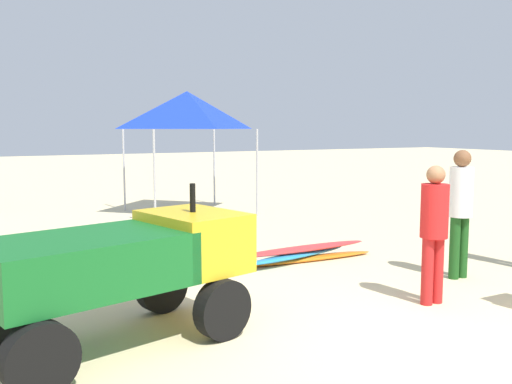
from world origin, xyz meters
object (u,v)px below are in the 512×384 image
object	(u,v)px
traffic_cone_near	(137,232)
popup_canopy	(187,110)
utility_cart	(125,263)
lifeguard_near_right	(461,205)
lifeguard_far_right	(434,225)
surfboard_pile	(302,254)

from	to	relation	value
traffic_cone_near	popup_canopy	bearing A→B (deg)	55.92
utility_cart	lifeguard_near_right	size ratio (longest dim) A/B	1.56
lifeguard_far_right	traffic_cone_near	size ratio (longest dim) A/B	3.06
lifeguard_near_right	traffic_cone_near	distance (m)	5.32
surfboard_pile	traffic_cone_near	bearing A→B (deg)	131.17
popup_canopy	traffic_cone_near	distance (m)	4.54
lifeguard_far_right	traffic_cone_near	bearing A→B (deg)	114.85
surfboard_pile	popup_canopy	distance (m)	6.01
lifeguard_near_right	lifeguard_far_right	size ratio (longest dim) A/B	1.08
lifeguard_near_right	lifeguard_far_right	distance (m)	1.36
utility_cart	popup_canopy	xyz separation A→B (m)	(3.56, 7.53, 1.70)
surfboard_pile	lifeguard_near_right	distance (m)	2.46
utility_cart	lifeguard_far_right	size ratio (longest dim) A/B	1.68
lifeguard_near_right	popup_canopy	size ratio (longest dim) A/B	0.60
lifeguard_far_right	surfboard_pile	bearing A→B (deg)	95.28
traffic_cone_near	lifeguard_near_right	bearing A→B (deg)	-50.33
popup_canopy	lifeguard_near_right	bearing A→B (deg)	-81.17
lifeguard_far_right	utility_cart	bearing A→B (deg)	172.12
popup_canopy	traffic_cone_near	xyz separation A→B (m)	(-2.22, -3.28, -2.22)
utility_cart	lifeguard_near_right	distance (m)	4.70
surfboard_pile	popup_canopy	bearing A→B (deg)	87.28
lifeguard_near_right	traffic_cone_near	bearing A→B (deg)	129.67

